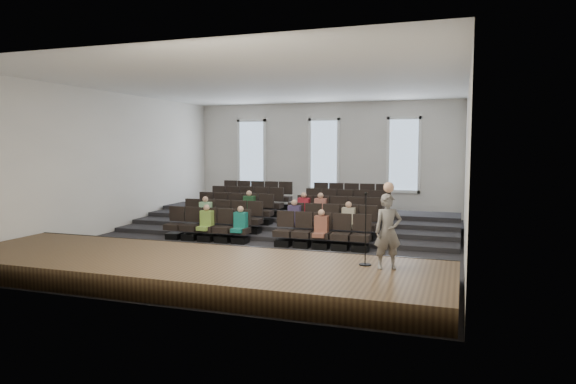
# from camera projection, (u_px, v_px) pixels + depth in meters

# --- Properties ---
(ground) EXTENTS (14.00, 14.00, 0.00)m
(ground) POSITION_uv_depth(u_px,v_px,m) (268.00, 241.00, 16.61)
(ground) COLOR black
(ground) RESTS_ON ground
(ceiling) EXTENTS (12.00, 14.00, 0.02)m
(ceiling) POSITION_uv_depth(u_px,v_px,m) (268.00, 85.00, 16.16)
(ceiling) COLOR white
(ceiling) RESTS_ON ground
(wall_back) EXTENTS (12.00, 0.04, 5.00)m
(wall_back) POSITION_uv_depth(u_px,v_px,m) (324.00, 159.00, 23.00)
(wall_back) COLOR silver
(wall_back) RESTS_ON ground
(wall_front) EXTENTS (12.00, 0.04, 5.00)m
(wall_front) POSITION_uv_depth(u_px,v_px,m) (136.00, 177.00, 9.77)
(wall_front) COLOR silver
(wall_front) RESTS_ON ground
(wall_left) EXTENTS (0.04, 14.00, 5.00)m
(wall_left) POSITION_uv_depth(u_px,v_px,m) (111.00, 162.00, 18.32)
(wall_left) COLOR silver
(wall_left) RESTS_ON ground
(wall_right) EXTENTS (0.04, 14.00, 5.00)m
(wall_right) POSITION_uv_depth(u_px,v_px,m) (467.00, 167.00, 14.45)
(wall_right) COLOR silver
(wall_right) RESTS_ON ground
(stage) EXTENTS (11.80, 3.60, 0.50)m
(stage) POSITION_uv_depth(u_px,v_px,m) (189.00, 270.00, 11.78)
(stage) COLOR #4F3A22
(stage) RESTS_ON ground
(stage_lip) EXTENTS (11.80, 0.06, 0.52)m
(stage_lip) POSITION_uv_depth(u_px,v_px,m) (223.00, 254.00, 13.45)
(stage_lip) COLOR black
(stage_lip) RESTS_ON ground
(risers) EXTENTS (11.80, 4.80, 0.60)m
(risers) POSITION_uv_depth(u_px,v_px,m) (298.00, 222.00, 19.58)
(risers) COLOR black
(risers) RESTS_ON ground
(seating_rows) EXTENTS (6.80, 4.70, 1.67)m
(seating_rows) POSITION_uv_depth(u_px,v_px,m) (284.00, 215.00, 18.00)
(seating_rows) COLOR black
(seating_rows) RESTS_ON ground
(windows) EXTENTS (8.44, 0.10, 3.24)m
(windows) POSITION_uv_depth(u_px,v_px,m) (324.00, 154.00, 22.92)
(windows) COLOR white
(windows) RESTS_ON wall_back
(audience) EXTENTS (5.45, 2.64, 1.10)m
(audience) POSITION_uv_depth(u_px,v_px,m) (276.00, 214.00, 16.93)
(audience) COLOR #81A943
(audience) RESTS_ON seating_rows
(speaker) EXTENTS (0.68, 0.58, 1.59)m
(speaker) POSITION_uv_depth(u_px,v_px,m) (388.00, 231.00, 10.76)
(speaker) COLOR slate
(speaker) RESTS_ON stage
(mic_stand) EXTENTS (0.27, 0.27, 1.59)m
(mic_stand) POSITION_uv_depth(u_px,v_px,m) (365.00, 244.00, 11.11)
(mic_stand) COLOR black
(mic_stand) RESTS_ON stage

